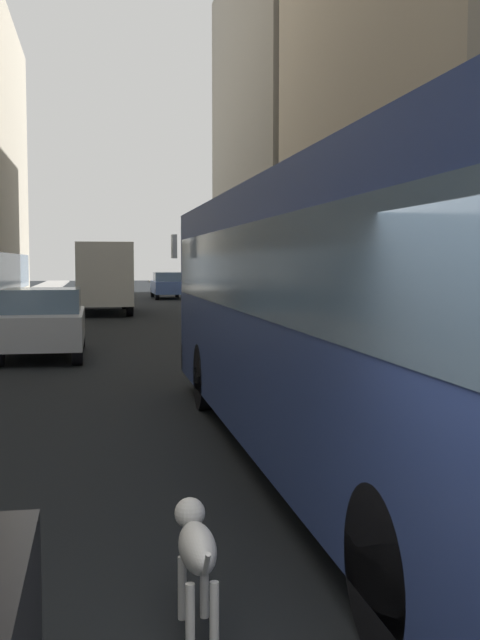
{
  "coord_description": "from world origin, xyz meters",
  "views": [
    {
      "loc": [
        -1.57,
        -2.8,
        2.23
      ],
      "look_at": [
        0.48,
        8.43,
        1.4
      ],
      "focal_mm": 44.49,
      "sensor_mm": 36.0,
      "label": 1
    }
  ],
  "objects": [
    {
      "name": "car_silver_sedan",
      "position": [
        -2.8,
        16.39,
        0.82
      ],
      "size": [
        1.88,
        4.46,
        1.62
      ],
      "color": "#B7BABF",
      "rests_on": "ground"
    },
    {
      "name": "transit_bus",
      "position": [
        1.2,
        5.46,
        1.78
      ],
      "size": [
        2.78,
        11.53,
        3.05
      ],
      "color": "#33478C",
      "rests_on": "ground"
    },
    {
      "name": "ground_plane",
      "position": [
        0.0,
        35.0,
        0.0
      ],
      "size": [
        120.0,
        120.0,
        0.0
      ],
      "primitive_type": "plane",
      "color": "black"
    },
    {
      "name": "dalmatian_dog",
      "position": [
        -0.99,
        1.86,
        0.51
      ],
      "size": [
        0.22,
        0.96,
        0.72
      ],
      "color": "white",
      "rests_on": "ground"
    },
    {
      "name": "sidewalk_right",
      "position": [
        5.7,
        35.0,
        0.07
      ],
      "size": [
        2.4,
        110.0,
        0.15
      ],
      "primitive_type": "cube",
      "color": "gray",
      "rests_on": "ground"
    },
    {
      "name": "sidewalk_left",
      "position": [
        -5.7,
        35.0,
        0.07
      ],
      "size": [
        2.4,
        110.0,
        0.15
      ],
      "primitive_type": "cube",
      "color": "gray",
      "rests_on": "ground"
    },
    {
      "name": "box_truck",
      "position": [
        -1.2,
        32.74,
        1.67
      ],
      "size": [
        2.3,
        7.5,
        3.05
      ],
      "color": "#19519E",
      "rests_on": "ground"
    },
    {
      "name": "building_right_far",
      "position": [
        11.9,
        47.53,
        10.88
      ],
      "size": [
        9.05,
        21.23,
        21.77
      ],
      "color": "gray",
      "rests_on": "ground"
    },
    {
      "name": "car_blue_hatchback",
      "position": [
        2.8,
        46.08,
        0.82
      ],
      "size": [
        1.78,
        4.7,
        1.62
      ],
      "color": "#4C6BB7",
      "rests_on": "ground"
    }
  ]
}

